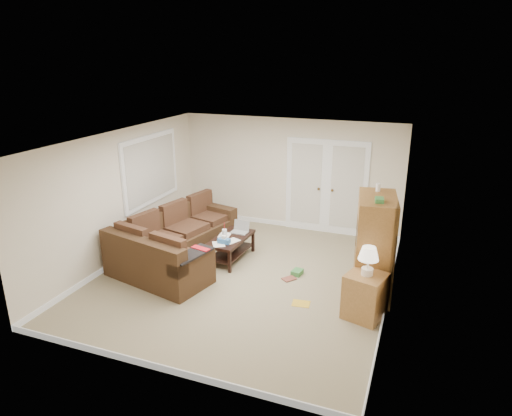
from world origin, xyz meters
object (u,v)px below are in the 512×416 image
at_px(coffee_table, 231,247).
at_px(side_cabinet, 365,292).
at_px(tv_armoire, 374,246).
at_px(sectional_sofa, 173,245).

relative_size(coffee_table, side_cabinet, 1.00).
height_order(coffee_table, tv_armoire, tv_armoire).
height_order(sectional_sofa, coffee_table, sectional_sofa).
xyz_separation_m(sectional_sofa, side_cabinet, (3.71, -0.68, 0.07)).
bearing_deg(side_cabinet, sectional_sofa, -174.02).
height_order(sectional_sofa, tv_armoire, tv_armoire).
bearing_deg(coffee_table, sectional_sofa, -149.99).
xyz_separation_m(coffee_table, side_cabinet, (2.72, -1.18, 0.16)).
relative_size(sectional_sofa, coffee_table, 2.77).
distance_m(sectional_sofa, tv_armoire, 3.74).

